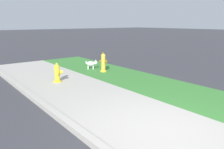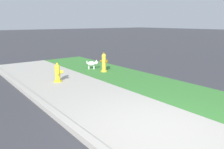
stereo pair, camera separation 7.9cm
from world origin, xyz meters
TOP-DOWN VIEW (x-y plane):
  - ground_plane at (0.00, 0.00)m, footprint 120.00×120.00m
  - sidewalk_pavement at (0.00, 0.00)m, footprint 18.00×2.42m
  - grass_verge at (0.00, 2.29)m, footprint 18.00×2.15m
  - fire_hydrant_by_grass_verge at (-4.80, 2.14)m, footprint 0.37×0.33m
  - fire_hydrant_across_street at (-4.48, -0.03)m, footprint 0.36×0.33m
  - small_white_dog at (-5.54, 2.06)m, footprint 0.39×0.45m

SIDE VIEW (x-z plane):
  - ground_plane at x=0.00m, z-range 0.00..0.00m
  - grass_verge at x=0.00m, z-range 0.00..0.01m
  - sidewalk_pavement at x=0.00m, z-range 0.00..0.01m
  - small_white_dog at x=-5.54m, z-range 0.03..0.44m
  - fire_hydrant_across_street at x=-4.48m, z-range -0.02..0.65m
  - fire_hydrant_by_grass_verge at x=-4.80m, z-range -0.01..0.78m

